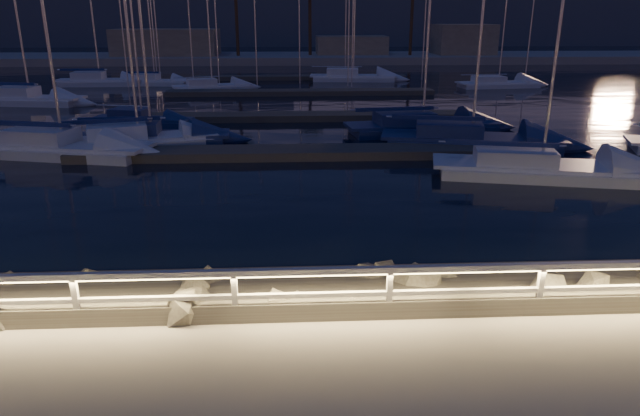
{
  "coord_description": "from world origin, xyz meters",
  "views": [
    {
      "loc": [
        -0.87,
        -9.91,
        5.62
      ],
      "look_at": [
        -0.15,
        4.0,
        0.92
      ],
      "focal_mm": 32.0,
      "sensor_mm": 36.0,
      "label": 1
    }
  ],
  "objects_px": {
    "guard_rail": "(335,281)",
    "sailboat_e": "(140,119)",
    "sailboat_a": "(135,140)",
    "sailboat_j": "(210,86)",
    "sailboat_i": "(28,98)",
    "sailboat_m": "(98,81)",
    "sailboat_n": "(153,81)",
    "sailboat_b": "(147,137)",
    "sailboat_l": "(496,83)",
    "sailboat_g": "(419,125)",
    "sailboat_c": "(467,138)",
    "sailboat_d": "(535,166)",
    "sailboat_f": "(59,146)",
    "sailboat_k": "(351,76)"
  },
  "relations": [
    {
      "from": "guard_rail",
      "to": "sailboat_e",
      "type": "height_order",
      "value": "sailboat_e"
    },
    {
      "from": "sailboat_a",
      "to": "guard_rail",
      "type": "bearing_deg",
      "value": -81.67
    },
    {
      "from": "sailboat_j",
      "to": "sailboat_e",
      "type": "bearing_deg",
      "value": -115.13
    },
    {
      "from": "sailboat_i",
      "to": "sailboat_m",
      "type": "xyz_separation_m",
      "value": [
        1.33,
        11.99,
        -0.0
      ]
    },
    {
      "from": "sailboat_j",
      "to": "guard_rail",
      "type": "bearing_deg",
      "value": -97.61
    },
    {
      "from": "sailboat_a",
      "to": "sailboat_n",
      "type": "bearing_deg",
      "value": 84.02
    },
    {
      "from": "sailboat_b",
      "to": "sailboat_l",
      "type": "bearing_deg",
      "value": 37.53
    },
    {
      "from": "sailboat_g",
      "to": "sailboat_n",
      "type": "distance_m",
      "value": 31.47
    },
    {
      "from": "sailboat_b",
      "to": "guard_rail",
      "type": "bearing_deg",
      "value": -71.08
    },
    {
      "from": "sailboat_m",
      "to": "sailboat_g",
      "type": "bearing_deg",
      "value": -45.55
    },
    {
      "from": "sailboat_e",
      "to": "sailboat_c",
      "type": "bearing_deg",
      "value": -7.87
    },
    {
      "from": "sailboat_d",
      "to": "sailboat_e",
      "type": "relative_size",
      "value": 1.42
    },
    {
      "from": "sailboat_a",
      "to": "sailboat_l",
      "type": "bearing_deg",
      "value": 25.4
    },
    {
      "from": "sailboat_l",
      "to": "sailboat_n",
      "type": "distance_m",
      "value": 31.93
    },
    {
      "from": "sailboat_d",
      "to": "sailboat_g",
      "type": "relative_size",
      "value": 1.0
    },
    {
      "from": "sailboat_d",
      "to": "sailboat_f",
      "type": "xyz_separation_m",
      "value": [
        -20.73,
        4.71,
        0.03
      ]
    },
    {
      "from": "sailboat_a",
      "to": "sailboat_k",
      "type": "xyz_separation_m",
      "value": [
        13.82,
        30.21,
        -0.01
      ]
    },
    {
      "from": "sailboat_f",
      "to": "sailboat_g",
      "type": "bearing_deg",
      "value": 27.79
    },
    {
      "from": "sailboat_j",
      "to": "sailboat_m",
      "type": "bearing_deg",
      "value": 139.69
    },
    {
      "from": "sailboat_j",
      "to": "sailboat_k",
      "type": "distance_m",
      "value": 15.04
    },
    {
      "from": "guard_rail",
      "to": "sailboat_f",
      "type": "height_order",
      "value": "sailboat_f"
    },
    {
      "from": "sailboat_j",
      "to": "sailboat_n",
      "type": "distance_m",
      "value": 7.46
    },
    {
      "from": "sailboat_g",
      "to": "sailboat_j",
      "type": "bearing_deg",
      "value": 118.0
    },
    {
      "from": "sailboat_b",
      "to": "sailboat_m",
      "type": "bearing_deg",
      "value": 107.95
    },
    {
      "from": "sailboat_j",
      "to": "sailboat_l",
      "type": "relative_size",
      "value": 0.89
    },
    {
      "from": "sailboat_e",
      "to": "sailboat_f",
      "type": "height_order",
      "value": "sailboat_f"
    },
    {
      "from": "sailboat_d",
      "to": "sailboat_i",
      "type": "height_order",
      "value": "sailboat_d"
    },
    {
      "from": "sailboat_i",
      "to": "sailboat_k",
      "type": "distance_m",
      "value": 29.51
    },
    {
      "from": "sailboat_m",
      "to": "sailboat_k",
      "type": "bearing_deg",
      "value": 5.2
    },
    {
      "from": "sailboat_m",
      "to": "sailboat_i",
      "type": "bearing_deg",
      "value": -98.0
    },
    {
      "from": "sailboat_a",
      "to": "sailboat_e",
      "type": "distance_m",
      "value": 6.32
    },
    {
      "from": "sailboat_d",
      "to": "sailboat_n",
      "type": "distance_m",
      "value": 40.52
    },
    {
      "from": "sailboat_d",
      "to": "sailboat_m",
      "type": "xyz_separation_m",
      "value": [
        -27.91,
        33.39,
        0.04
      ]
    },
    {
      "from": "sailboat_c",
      "to": "sailboat_g",
      "type": "bearing_deg",
      "value": 125.95
    },
    {
      "from": "sailboat_m",
      "to": "sailboat_n",
      "type": "bearing_deg",
      "value": -0.48
    },
    {
      "from": "sailboat_d",
      "to": "sailboat_g",
      "type": "height_order",
      "value": "sailboat_d"
    },
    {
      "from": "sailboat_d",
      "to": "sailboat_e",
      "type": "xyz_separation_m",
      "value": [
        -18.87,
        12.26,
        -0.03
      ]
    },
    {
      "from": "sailboat_b",
      "to": "sailboat_d",
      "type": "xyz_separation_m",
      "value": [
        17.16,
        -6.88,
        -0.01
      ]
    },
    {
      "from": "sailboat_k",
      "to": "sailboat_l",
      "type": "bearing_deg",
      "value": -20.65
    },
    {
      "from": "sailboat_g",
      "to": "sailboat_k",
      "type": "bearing_deg",
      "value": 84.53
    },
    {
      "from": "sailboat_c",
      "to": "sailboat_e",
      "type": "distance_m",
      "value": 18.92
    },
    {
      "from": "sailboat_d",
      "to": "sailboat_j",
      "type": "xyz_separation_m",
      "value": [
        -16.89,
        28.95,
        -0.02
      ]
    },
    {
      "from": "sailboat_c",
      "to": "sailboat_m",
      "type": "distance_m",
      "value": 38.6
    },
    {
      "from": "sailboat_g",
      "to": "sailboat_j",
      "type": "height_order",
      "value": "sailboat_g"
    },
    {
      "from": "sailboat_c",
      "to": "sailboat_i",
      "type": "distance_m",
      "value": 32.23
    },
    {
      "from": "sailboat_f",
      "to": "sailboat_d",
      "type": "bearing_deg",
      "value": 0.92
    },
    {
      "from": "sailboat_b",
      "to": "sailboat_e",
      "type": "xyz_separation_m",
      "value": [
        -1.71,
        5.38,
        -0.05
      ]
    },
    {
      "from": "sailboat_a",
      "to": "sailboat_n",
      "type": "distance_m",
      "value": 27.91
    },
    {
      "from": "guard_rail",
      "to": "sailboat_d",
      "type": "xyz_separation_m",
      "value": [
        9.1,
        12.05,
        -0.95
      ]
    },
    {
      "from": "guard_rail",
      "to": "sailboat_n",
      "type": "relative_size",
      "value": 3.91
    }
  ]
}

